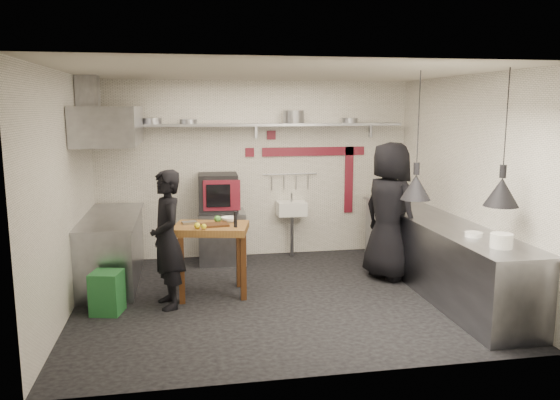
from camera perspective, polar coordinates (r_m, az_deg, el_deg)
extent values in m
plane|color=black|center=(7.06, -0.14, -10.12)|extent=(5.00, 5.00, 0.00)
plane|color=beige|center=(6.65, -0.15, 13.20)|extent=(5.00, 5.00, 0.00)
cube|color=white|center=(8.77, -2.54, 3.19)|extent=(5.00, 0.04, 2.80)
cube|color=white|center=(4.69, 4.34, -2.56)|extent=(5.00, 0.04, 2.80)
cube|color=white|center=(6.75, -21.54, 0.55)|extent=(0.04, 4.20, 2.80)
cube|color=white|center=(7.56, 18.88, 1.62)|extent=(0.04, 4.20, 2.80)
cube|color=maroon|center=(8.90, 3.56, 5.09)|extent=(1.70, 0.02, 0.14)
cube|color=maroon|center=(9.11, 7.20, 2.10)|extent=(0.14, 0.02, 1.10)
cube|color=maroon|center=(8.74, -0.91, 6.80)|extent=(0.14, 0.02, 0.14)
cube|color=maroon|center=(8.71, -3.19, 4.99)|extent=(0.14, 0.02, 0.14)
cube|color=gray|center=(8.54, -2.41, 7.86)|extent=(4.60, 0.34, 0.04)
cube|color=gray|center=(8.65, -15.21, 6.89)|extent=(0.04, 0.06, 0.24)
cube|color=gray|center=(8.69, -2.54, 7.23)|extent=(0.04, 0.06, 0.24)
cube|color=gray|center=(9.14, 9.44, 7.23)|extent=(0.04, 0.06, 0.24)
cylinder|color=gray|center=(8.47, -13.19, 8.04)|extent=(0.37, 0.37, 0.09)
cylinder|color=gray|center=(8.46, -9.56, 8.09)|extent=(0.29, 0.29, 0.07)
cylinder|color=gray|center=(8.64, 1.44, 8.68)|extent=(0.41, 0.41, 0.20)
cylinder|color=gray|center=(8.87, 7.28, 8.25)|extent=(0.27, 0.27, 0.08)
cube|color=gray|center=(8.54, -6.07, -3.85)|extent=(0.73, 0.67, 0.80)
cube|color=black|center=(8.46, -6.49, 0.78)|extent=(0.61, 0.58, 0.58)
cube|color=maroon|center=(8.18, -6.10, 0.48)|extent=(0.55, 0.05, 0.46)
cube|color=black|center=(8.16, -6.46, 0.44)|extent=(0.36, 0.03, 0.34)
cube|color=white|center=(8.78, 1.21, -0.89)|extent=(0.46, 0.34, 0.22)
cylinder|color=gray|center=(8.75, 1.21, 0.27)|extent=(0.03, 0.03, 0.14)
cylinder|color=gray|center=(8.83, 1.25, -3.74)|extent=(0.06, 0.06, 0.66)
cylinder|color=gray|center=(8.83, 1.04, 2.72)|extent=(0.90, 0.02, 0.02)
cube|color=gray|center=(7.58, 16.16, -5.55)|extent=(0.70, 3.80, 0.90)
cube|color=gray|center=(7.47, 16.32, -2.10)|extent=(0.76, 3.90, 0.03)
cylinder|color=white|center=(6.20, 22.14, -3.96)|extent=(0.28, 0.28, 0.15)
cylinder|color=white|center=(6.63, 19.58, -3.41)|extent=(0.26, 0.26, 0.05)
cube|color=gray|center=(7.90, -17.14, -4.99)|extent=(0.70, 1.90, 0.90)
cube|color=gray|center=(7.79, -17.31, -1.68)|extent=(0.76, 2.00, 0.03)
cube|color=gray|center=(7.65, -17.41, 7.44)|extent=(0.78, 1.60, 0.50)
cube|color=gray|center=(7.68, -19.44, 10.33)|extent=(0.28, 0.28, 0.50)
cube|color=#1F612B|center=(6.78, -17.62, -9.20)|extent=(0.40, 0.40, 0.50)
cube|color=#442410|center=(6.90, -6.83, -2.58)|extent=(0.36, 0.27, 0.02)
cylinder|color=black|center=(6.78, -4.68, -2.03)|extent=(0.05, 0.05, 0.20)
sphere|color=yellow|center=(6.75, -8.64, -2.67)|extent=(0.09, 0.09, 0.08)
sphere|color=yellow|center=(6.71, -7.97, -2.76)|extent=(0.08, 0.08, 0.07)
sphere|color=#4E9B37|center=(7.07, -6.54, -1.98)|extent=(0.10, 0.10, 0.09)
cube|color=gray|center=(7.07, -9.44, -2.34)|extent=(0.21, 0.16, 0.03)
imported|color=white|center=(7.11, -5.34, -2.04)|extent=(0.26, 0.26, 0.07)
imported|color=black|center=(6.66, -11.72, -4.06)|extent=(0.54, 0.69, 1.67)
imported|color=black|center=(7.75, 11.38, -1.14)|extent=(0.93, 1.10, 1.92)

